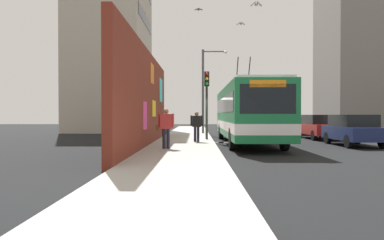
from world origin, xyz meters
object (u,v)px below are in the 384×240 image
object	(u,v)px
parked_car_red	(318,126)
parked_car_white	(277,122)
pedestrian_near_wall	(166,125)
pedestrian_at_curb	(197,124)
street_lamp	(206,85)
parked_car_champagne	(293,124)
traffic_light	(207,93)
parked_car_navy	(353,129)
city_bus	(247,112)

from	to	relation	value
parked_car_red	parked_car_white	bearing A→B (deg)	0.00
pedestrian_near_wall	parked_car_white	bearing A→B (deg)	-24.19
pedestrian_at_curb	street_lamp	size ratio (longest dim) A/B	0.25
parked_car_champagne	street_lamp	xyz separation A→B (m)	(-1.84, 7.22, 3.06)
parked_car_white	street_lamp	xyz separation A→B (m)	(-7.82, 7.22, 3.07)
traffic_light	street_lamp	xyz separation A→B (m)	(7.02, -0.13, 1.09)
parked_car_navy	street_lamp	world-z (taller)	street_lamp
parked_car_navy	pedestrian_at_curb	size ratio (longest dim) A/B	2.57
pedestrian_at_curb	traffic_light	bearing A→B (deg)	-17.18
city_bus	parked_car_champagne	xyz separation A→B (m)	(10.02, -5.20, -0.91)
parked_car_white	parked_car_champagne	bearing A→B (deg)	-180.00
pedestrian_near_wall	parked_car_navy	bearing A→B (deg)	-70.57
parked_car_navy	parked_car_white	world-z (taller)	same
traffic_light	street_lamp	world-z (taller)	street_lamp
parked_car_champagne	parked_car_white	world-z (taller)	same
parked_car_champagne	pedestrian_near_wall	world-z (taller)	pedestrian_near_wall
parked_car_navy	traffic_light	xyz separation A→B (m)	(2.44, 7.35, 1.98)
parked_car_red	pedestrian_at_curb	size ratio (longest dim) A/B	3.01
parked_car_champagne	parked_car_navy	bearing A→B (deg)	180.00
city_bus	parked_car_red	world-z (taller)	city_bus
city_bus	parked_car_white	xyz separation A→B (m)	(16.00, -5.20, -0.92)
parked_car_navy	street_lamp	size ratio (longest dim) A/B	0.63
traffic_light	parked_car_champagne	bearing A→B (deg)	-39.68
pedestrian_at_curb	parked_car_champagne	bearing A→B (deg)	-36.44
parked_car_champagne	parked_car_red	bearing A→B (deg)	180.00
traffic_light	parked_car_navy	bearing A→B (deg)	-108.34
parked_car_white	pedestrian_near_wall	distance (m)	22.51
parked_car_champagne	street_lamp	size ratio (longest dim) A/B	0.74
traffic_light	city_bus	bearing A→B (deg)	-118.27
street_lamp	pedestrian_near_wall	bearing A→B (deg)	171.04
city_bus	parked_car_champagne	world-z (taller)	city_bus
parked_car_champagne	traffic_light	xyz separation A→B (m)	(-8.86, 7.35, 1.97)
parked_car_champagne	traffic_light	bearing A→B (deg)	140.32
parked_car_red	traffic_light	world-z (taller)	traffic_light
traffic_light	pedestrian_near_wall	bearing A→B (deg)	161.78
pedestrian_at_curb	pedestrian_near_wall	distance (m)	4.02
parked_car_red	parked_car_champagne	size ratio (longest dim) A/B	1.00
pedestrian_at_curb	traffic_light	distance (m)	2.63
city_bus	parked_car_navy	bearing A→B (deg)	-103.84
parked_car_navy	pedestrian_near_wall	xyz separation A→B (m)	(-3.25, 9.22, 0.31)
pedestrian_near_wall	pedestrian_at_curb	bearing A→B (deg)	-18.74
city_bus	pedestrian_near_wall	bearing A→B (deg)	138.42
pedestrian_near_wall	street_lamp	world-z (taller)	street_lamp
parked_car_red	pedestrian_near_wall	xyz separation A→B (m)	(-8.54, 9.22, 0.30)
parked_car_red	parked_car_white	size ratio (longest dim) A/B	1.14
parked_car_champagne	pedestrian_at_curb	distance (m)	13.36
parked_car_champagne	street_lamp	bearing A→B (deg)	104.27
city_bus	parked_car_red	distance (m)	6.62
street_lamp	parked_car_champagne	bearing A→B (deg)	-75.73
parked_car_champagne	pedestrian_at_curb	size ratio (longest dim) A/B	3.02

